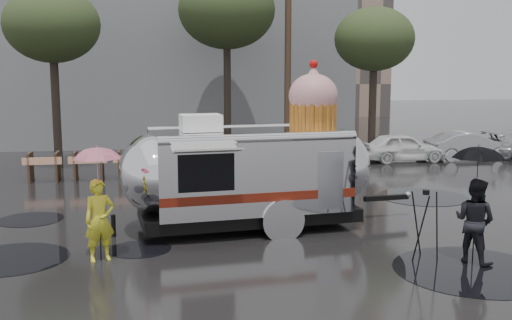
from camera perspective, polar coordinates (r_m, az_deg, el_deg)
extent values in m
plane|color=black|center=(12.49, 6.25, -9.27)|extent=(120.00, 120.00, 0.00)
cylinder|color=black|center=(13.23, -10.99, -8.33)|extent=(1.34, 1.34, 0.01)
cylinder|color=black|center=(13.33, -22.23, -8.70)|extent=(2.28, 2.28, 0.01)
cylinder|color=black|center=(16.53, -20.67, -5.31)|extent=(1.64, 1.64, 0.01)
cylinder|color=black|center=(12.40, 19.94, -9.85)|extent=(3.03, 3.03, 0.01)
cylinder|color=black|center=(18.88, 15.62, -3.38)|extent=(2.68, 2.68, 0.01)
cube|color=slate|center=(35.51, -11.28, 12.77)|extent=(22.00, 12.00, 13.00)
cylinder|color=#473323|center=(26.08, 3.05, 10.08)|extent=(0.28, 0.28, 9.00)
cylinder|color=#382D26|center=(24.68, -18.56, 6.08)|extent=(0.32, 0.32, 5.85)
ellipsoid|color=#29371C|center=(24.72, -18.86, 12.10)|extent=(3.64, 3.64, 2.86)
cylinder|color=#382D26|center=(26.62, -2.75, 7.63)|extent=(0.32, 0.32, 6.75)
ellipsoid|color=#29371C|center=(26.74, -2.80, 14.07)|extent=(4.20, 4.20, 3.30)
cylinder|color=#382D26|center=(26.16, 11.05, 5.99)|extent=(0.32, 0.32, 5.40)
ellipsoid|color=#29371C|center=(26.17, 11.21, 11.24)|extent=(3.36, 3.36, 2.64)
cube|color=#473323|center=(22.04, -20.68, -0.62)|extent=(0.08, 0.80, 1.00)
cube|color=#473323|center=(21.89, -18.37, -0.57)|extent=(0.08, 0.80, 1.00)
cube|color=#E5590C|center=(21.56, -19.72, -0.10)|extent=(1.30, 0.04, 0.25)
cube|color=#473323|center=(21.81, -16.81, -0.53)|extent=(0.08, 0.80, 1.00)
cube|color=#473323|center=(21.72, -14.45, -0.47)|extent=(0.08, 0.80, 1.00)
cube|color=#E5590C|center=(21.35, -15.75, 0.01)|extent=(1.30, 0.04, 0.25)
cube|color=#473323|center=(21.68, -12.87, -0.43)|extent=(0.08, 0.80, 1.00)
cube|color=#473323|center=(21.66, -10.49, -0.37)|extent=(0.08, 0.80, 1.00)
cube|color=#E5590C|center=(21.25, -11.73, 0.11)|extent=(1.30, 0.04, 0.25)
imported|color=silver|center=(25.78, 13.80, 1.40)|extent=(4.00, 1.80, 1.40)
imported|color=#B2B2B7|center=(27.13, 19.61, 1.50)|extent=(4.00, 1.80, 1.40)
cube|color=silver|center=(14.46, -0.78, -0.83)|extent=(4.76, 2.80, 1.86)
ellipsoid|color=silver|center=(15.19, 7.56, -0.45)|extent=(1.77, 2.52, 1.86)
ellipsoid|color=silver|center=(14.07, -9.80, -1.23)|extent=(1.77, 2.52, 1.86)
cube|color=black|center=(14.68, -0.77, -5.02)|extent=(5.35, 2.55, 0.31)
cylinder|color=black|center=(13.83, 2.44, -5.89)|extent=(0.74, 0.30, 0.73)
cylinder|color=black|center=(15.82, 0.07, -4.03)|extent=(0.74, 0.30, 0.73)
cylinder|color=silver|center=(13.68, 2.63, -5.82)|extent=(1.00, 0.20, 0.99)
cube|color=black|center=(15.98, 12.30, -3.53)|extent=(1.25, 0.24, 0.12)
sphere|color=silver|center=(16.26, 14.25, -3.20)|extent=(0.18, 0.18, 0.17)
cylinder|color=black|center=(14.26, -13.43, -6.10)|extent=(0.11, 0.11, 0.52)
cube|color=#61190D|center=(13.43, 0.51, -3.60)|extent=(4.54, 0.46, 0.21)
cube|color=#61190D|center=(15.68, -1.88, -1.83)|extent=(4.54, 0.46, 0.21)
cube|color=black|center=(13.01, -4.74, -1.23)|extent=(1.24, 0.15, 0.83)
cube|color=#A29E97|center=(12.69, -4.56, 0.89)|extent=(1.49, 0.65, 0.15)
cube|color=silver|center=(13.89, 7.12, -1.94)|extent=(0.62, 0.09, 1.35)
cube|color=white|center=(14.08, -5.29, 3.55)|extent=(0.99, 0.76, 0.39)
cylinder|color=orange|center=(14.82, 5.44, 4.20)|extent=(1.17, 1.17, 0.62)
ellipsoid|color=#CF8E90|center=(14.79, 5.47, 6.12)|extent=(1.31, 1.31, 1.08)
cone|color=#CF8E90|center=(14.78, 5.50, 8.21)|extent=(0.56, 0.56, 0.41)
sphere|color=red|center=(14.78, 5.51, 9.09)|extent=(0.23, 0.23, 0.21)
imported|color=yellow|center=(12.45, -14.67, -5.57)|extent=(0.70, 0.58, 1.66)
imported|color=pink|center=(12.23, -14.87, -0.50)|extent=(1.17, 1.17, 0.80)
cylinder|color=black|center=(12.45, -14.67, -5.61)|extent=(0.02, 0.02, 1.65)
imported|color=black|center=(12.67, 20.10, -5.47)|extent=(0.83, 0.94, 1.71)
imported|color=black|center=(12.46, 20.36, -0.51)|extent=(1.22, 1.22, 0.83)
cylinder|color=black|center=(12.68, 20.10, -5.60)|extent=(0.02, 0.02, 1.65)
cylinder|color=black|center=(12.69, 16.85, -6.09)|extent=(0.10, 0.31, 1.39)
cylinder|color=black|center=(12.81, 15.02, -5.87)|extent=(0.31, 0.11, 1.39)
cylinder|color=black|center=(12.41, 15.42, -6.36)|extent=(0.24, 0.23, 1.39)
cube|color=black|center=(12.48, 15.89, -2.98)|extent=(0.14, 0.12, 0.10)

